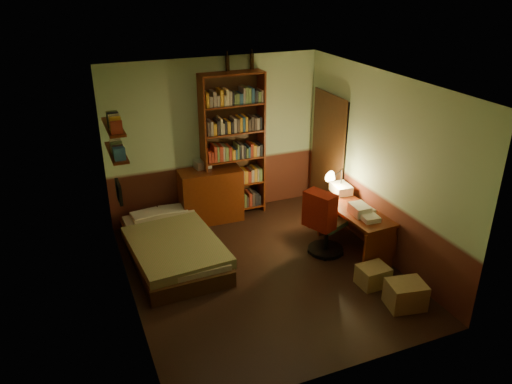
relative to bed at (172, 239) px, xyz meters
name	(u,v)px	position (x,y,z in m)	size (l,w,h in m)	color
floor	(263,272)	(1.05, -0.83, -0.32)	(3.50, 4.00, 0.02)	black
ceiling	(264,82)	(1.05, -0.83, 2.30)	(3.50, 4.00, 0.02)	silver
wall_back	(215,139)	(1.05, 1.18, 0.99)	(3.50, 0.02, 2.60)	#9DB98E
wall_left	(123,209)	(-0.71, -0.83, 0.99)	(0.02, 4.00, 2.60)	#9DB98E
wall_right	(380,166)	(2.81, -0.83, 0.99)	(0.02, 4.00, 2.60)	#9DB98E
wall_front	(348,265)	(1.05, -2.84, 0.99)	(3.50, 0.02, 2.60)	#9DB98E
doorway	(329,156)	(2.77, 0.47, 0.69)	(0.06, 0.90, 2.00)	black
door_trim	(327,157)	(2.74, 0.47, 0.69)	(0.02, 0.98, 2.08)	#382010
bed	(172,239)	(0.00, 0.00, 0.00)	(1.10, 2.06, 0.61)	olive
dresser	(211,195)	(0.87, 0.93, 0.13)	(0.99, 0.49, 0.88)	#531E0B
mini_stereo	(202,164)	(0.80, 1.06, 0.64)	(0.25, 0.19, 0.13)	#B2B2B7
bookshelf	(233,147)	(1.31, 1.02, 0.88)	(1.02, 0.32, 2.37)	#531E0B
bottle_left	(227,63)	(1.28, 1.12, 2.19)	(0.06, 0.06, 0.24)	black
bottle_right	(252,61)	(1.68, 1.12, 2.19)	(0.07, 0.07, 0.25)	black
desk	(354,231)	(2.49, -0.83, 0.03)	(0.52, 1.26, 0.68)	#531E0B
paper_stack	(341,189)	(2.60, -0.23, 0.44)	(0.24, 0.33, 0.13)	silver
desk_lamp	(342,172)	(2.61, -0.20, 0.70)	(0.20, 0.20, 0.66)	black
office_chair	(327,222)	(2.11, -0.70, 0.19)	(0.49, 0.43, 0.98)	#355D45
red_jacket	(323,182)	(1.88, -0.91, 0.94)	(0.24, 0.44, 0.52)	maroon
wall_shelf_lower	(116,152)	(-0.59, 0.27, 1.29)	(0.20, 0.90, 0.03)	#531E0B
wall_shelf_upper	(113,127)	(-0.59, 0.27, 1.64)	(0.20, 0.90, 0.03)	#531E0B
framed_picture	(119,192)	(-0.67, -0.23, 0.94)	(0.04, 0.32, 0.26)	black
cardboard_box_a	(406,295)	(2.37, -2.20, -0.14)	(0.44, 0.36, 0.33)	olive
cardboard_box_b	(373,276)	(2.27, -1.66, -0.17)	(0.38, 0.32, 0.27)	olive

